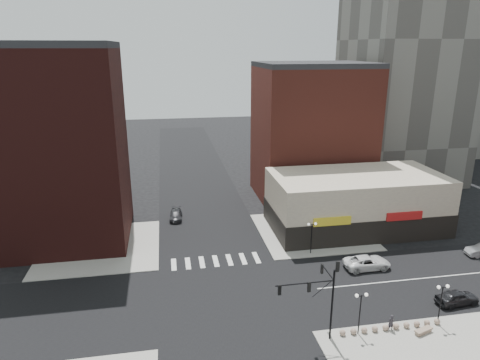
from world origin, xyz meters
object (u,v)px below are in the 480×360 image
object	(u,v)px
street_lamp_se_a	(361,303)
white_suv	(367,262)
dark_sedan_east	(457,297)
pedestrian	(391,322)
dark_sedan_north	(176,215)
street_lamp_se_b	(442,295)
street_lamp_ne	(312,230)
traffic_signal	(321,290)
stone_bench	(423,331)

from	to	relation	value
street_lamp_se_a	white_suv	bearing A→B (deg)	60.74
dark_sedan_east	pedestrian	distance (m)	9.30
street_lamp_se_a	dark_sedan_east	size ratio (longest dim) A/B	0.94
dark_sedan_north	street_lamp_se_a	bearing A→B (deg)	-59.62
street_lamp_se_b	street_lamp_ne	bearing A→B (deg)	113.63
traffic_signal	stone_bench	xyz separation A→B (m)	(9.66, -1.17, -4.61)
street_lamp_se_a	white_suv	xyz separation A→B (m)	(6.35, 11.33, -2.52)
white_suv	pedestrian	xyz separation A→B (m)	(-3.18, -11.33, 0.14)
street_lamp_se_a	street_lamp_se_b	bearing A→B (deg)	0.00
stone_bench	street_lamp_ne	bearing A→B (deg)	88.75
traffic_signal	dark_sedan_north	xyz separation A→B (m)	(-11.68, 30.44, -4.31)
pedestrian	street_lamp_ne	bearing A→B (deg)	-86.14
traffic_signal	dark_sedan_north	size ratio (longest dim) A/B	1.72
white_suv	street_lamp_ne	bearing A→B (deg)	47.87
dark_sedan_east	dark_sedan_north	bearing A→B (deg)	40.33
traffic_signal	pedestrian	bearing A→B (deg)	-1.40
white_suv	dark_sedan_east	size ratio (longest dim) A/B	1.25
stone_bench	dark_sedan_east	bearing A→B (deg)	14.71
street_lamp_se_a	dark_sedan_north	distance (m)	34.39
dark_sedan_north	traffic_signal	bearing A→B (deg)	-65.40
traffic_signal	street_lamp_se_a	bearing A→B (deg)	-2.57
street_lamp_se_b	stone_bench	distance (m)	3.75
street_lamp_se_b	pedestrian	bearing A→B (deg)	180.00
street_lamp_se_a	pedestrian	world-z (taller)	street_lamp_se_a
pedestrian	stone_bench	distance (m)	2.96
dark_sedan_east	dark_sedan_north	world-z (taller)	dark_sedan_east
traffic_signal	dark_sedan_north	world-z (taller)	traffic_signal
traffic_signal	pedestrian	distance (m)	8.03
street_lamp_se_b	pedestrian	world-z (taller)	street_lamp_se_b
traffic_signal	white_suv	distance (m)	15.63
traffic_signal	white_suv	xyz separation A→B (m)	(10.11, 11.16, -4.19)
dark_sedan_east	stone_bench	distance (m)	7.24
street_lamp_se_b	street_lamp_se_a	bearing A→B (deg)	180.00
stone_bench	white_suv	bearing A→B (deg)	70.59
dark_sedan_north	pedestrian	world-z (taller)	pedestrian
street_lamp_se_b	street_lamp_ne	world-z (taller)	same
white_suv	pedestrian	distance (m)	11.77
street_lamp_ne	pedestrian	world-z (taller)	street_lamp_ne
dark_sedan_east	pedestrian	size ratio (longest dim) A/B	2.80
street_lamp_ne	dark_sedan_east	bearing A→B (deg)	-50.05
street_lamp_se_b	traffic_signal	bearing A→B (deg)	179.18
traffic_signal	dark_sedan_east	bearing A→B (deg)	9.58
dark_sedan_east	traffic_signal	bearing A→B (deg)	95.22
street_lamp_se_b	street_lamp_ne	size ratio (longest dim) A/B	1.00
street_lamp_ne	dark_sedan_east	world-z (taller)	street_lamp_ne
street_lamp_ne	traffic_signal	bearing A→B (deg)	-106.75
street_lamp_se_b	white_suv	xyz separation A→B (m)	(-1.65, 11.33, -2.52)
street_lamp_ne	street_lamp_se_b	bearing A→B (deg)	-66.37
street_lamp_ne	dark_sedan_east	size ratio (longest dim) A/B	0.94
dark_sedan_east	pedestrian	bearing A→B (deg)	103.39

